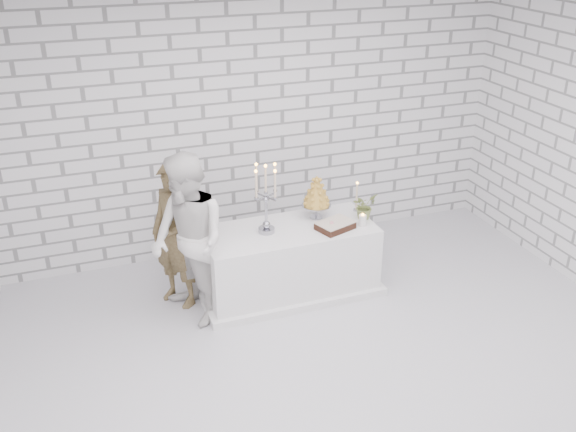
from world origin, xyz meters
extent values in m
cube|color=silver|center=(0.00, 0.00, 0.00)|extent=(6.00, 5.00, 0.01)
cube|color=white|center=(0.00, 0.00, 3.00)|extent=(6.00, 5.00, 0.01)
cube|color=white|center=(0.00, 2.50, 1.50)|extent=(6.00, 0.01, 3.00)
cube|color=white|center=(0.00, -2.50, 1.50)|extent=(6.00, 0.01, 3.00)
cube|color=white|center=(-0.05, 1.31, 0.38)|extent=(1.80, 0.80, 0.75)
imported|color=#4A3B21|center=(-1.19, 1.51, 0.78)|extent=(0.64, 0.68, 1.56)
imported|color=white|center=(-1.13, 1.16, 0.87)|extent=(0.86, 0.99, 1.74)
cube|color=black|center=(0.40, 1.14, 0.79)|extent=(0.43, 0.36, 0.08)
cylinder|color=white|center=(0.70, 1.11, 0.81)|extent=(0.10, 0.10, 0.12)
cylinder|color=beige|center=(0.80, 1.48, 0.91)|extent=(0.06, 0.06, 0.32)
imported|color=#576D39|center=(0.80, 1.27, 0.89)|extent=(0.32, 0.30, 0.28)
camera|label=1|loc=(-2.14, -4.37, 3.77)|focal=40.56mm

